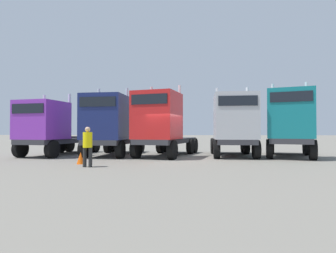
% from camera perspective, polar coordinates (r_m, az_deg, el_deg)
% --- Properties ---
extents(ground, '(200.00, 200.00, 0.00)m').
position_cam_1_polar(ground, '(15.80, 0.38, -6.66)').
color(ground, slate).
extents(semi_truck_purple, '(3.42, 6.46, 3.98)m').
position_cam_1_polar(semi_truck_purple, '(19.04, -23.09, -0.27)').
color(semi_truck_purple, '#333338').
rests_on(semi_truck_purple, ground).
extents(semi_truck_navy, '(2.81, 6.38, 4.34)m').
position_cam_1_polar(semi_truck_navy, '(17.67, -12.00, 0.24)').
color(semi_truck_navy, '#333338').
rests_on(semi_truck_navy, ground).
extents(semi_truck_red, '(3.91, 6.80, 4.43)m').
position_cam_1_polar(semi_truck_red, '(16.85, -1.43, 0.50)').
color(semi_truck_red, '#333338').
rests_on(semi_truck_red, ground).
extents(semi_truck_silver, '(2.65, 5.79, 4.35)m').
position_cam_1_polar(semi_truck_silver, '(17.34, 13.36, 0.44)').
color(semi_truck_silver, '#333338').
rests_on(semi_truck_silver, ground).
extents(semi_truck_teal, '(4.00, 6.17, 4.53)m').
position_cam_1_polar(semi_truck_teal, '(17.88, 23.69, 0.66)').
color(semi_truck_teal, '#333338').
rests_on(semi_truck_teal, ground).
extents(visitor_in_hivis, '(0.46, 0.46, 1.76)m').
position_cam_1_polar(visitor_in_hivis, '(12.64, -16.15, -3.41)').
color(visitor_in_hivis, '#272727').
rests_on(visitor_in_hivis, ground).
extents(traffic_cone_mid, '(0.36, 0.36, 0.57)m').
position_cam_1_polar(traffic_cone_mid, '(13.99, -17.47, -6.18)').
color(traffic_cone_mid, '#F2590C').
rests_on(traffic_cone_mid, ground).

